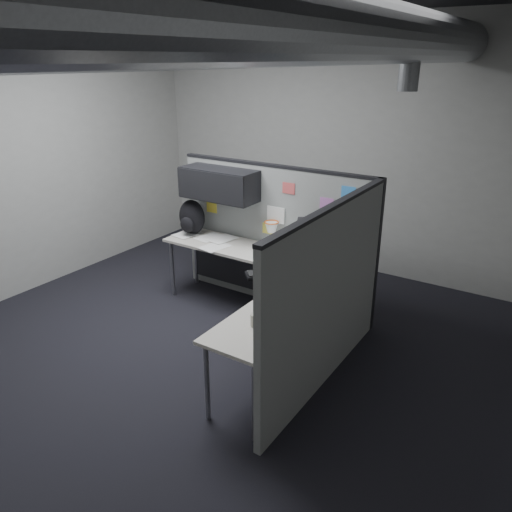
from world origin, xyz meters
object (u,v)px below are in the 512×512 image
Objects in this scene: backpack at (192,218)px; desk at (264,275)px; keyboard at (272,273)px; monitor at (317,246)px; phone at (273,307)px.

desk is at bearing -9.93° from backpack.
desk is 4.83× the size of keyboard.
backpack is (-1.74, 0.17, -0.04)m from monitor.
desk is at bearing 108.45° from phone.
desk is 1.31m from backpack.
keyboard is 0.74m from phone.
backpack is at bearing 164.65° from desk.
keyboard is at bearing -109.38° from monitor.
monitor is at bearing 18.23° from desk.
backpack is at bearing -166.08° from monitor.
monitor is at bearing -0.11° from backpack.
desk is at bearing 137.30° from keyboard.
phone is (0.61, -0.82, 0.15)m from desk.
desk is 5.58× the size of backpack.
monitor reaches higher than desk.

